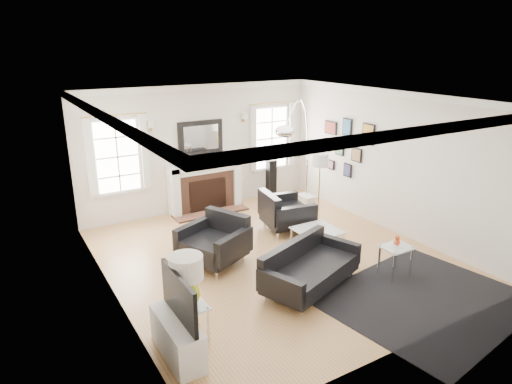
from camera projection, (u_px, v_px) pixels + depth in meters
floor at (272, 257)px, 8.16m from camera, size 6.00×6.00×0.00m
back_wall at (200, 148)px, 10.18m from camera, size 5.50×0.04×2.80m
front_wall at (413, 246)px, 5.28m from camera, size 5.50×0.04×2.80m
left_wall at (108, 211)px, 6.39m from camera, size 0.04×6.00×2.80m
right_wall at (389, 161)px, 9.06m from camera, size 0.04×6.00×2.80m
ceiling at (274, 98)px, 7.29m from camera, size 5.50×6.00×0.02m
crown_molding at (274, 102)px, 7.31m from camera, size 5.50×6.00×0.12m
fireplace at (206, 187)px, 10.27m from camera, size 1.70×0.69×1.11m
mantel_mirror at (201, 138)px, 10.06m from camera, size 1.05×0.07×0.75m
window_left at (117, 156)px, 9.22m from camera, size 1.24×0.15×1.62m
window_right at (271, 138)px, 11.01m from camera, size 1.24×0.15×1.62m
gallery_wall at (345, 143)px, 10.06m from camera, size 0.04×1.73×1.29m
tv_unit at (178, 332)px, 5.48m from camera, size 0.35×1.00×1.09m
area_rug at (425, 300)px, 6.77m from camera, size 3.13×2.73×0.01m
sofa at (308, 268)px, 7.07m from camera, size 1.92×1.35×0.57m
armchair_left at (216, 242)px, 7.82m from camera, size 1.25×1.31×0.70m
armchair_right at (284, 213)px, 9.21m from camera, size 1.04×1.12×0.67m
coffee_table at (317, 231)px, 8.46m from camera, size 0.77×0.77×0.34m
side_table_left at (188, 312)px, 5.78m from camera, size 0.45×0.45×0.49m
nesting_table at (396, 253)px, 7.37m from camera, size 0.47×0.40×0.52m
gourd_lamp at (187, 277)px, 5.62m from camera, size 0.43×0.43×0.68m
orange_vase at (397, 241)px, 7.31m from camera, size 0.11×0.11×0.17m
arc_floor_lamp at (297, 155)px, 9.45m from camera, size 1.87×1.74×2.65m
stick_floor_lamp at (320, 164)px, 8.98m from camera, size 0.32×0.32×1.58m
speaker_tower at (271, 180)px, 10.98m from camera, size 0.20×0.20×0.99m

